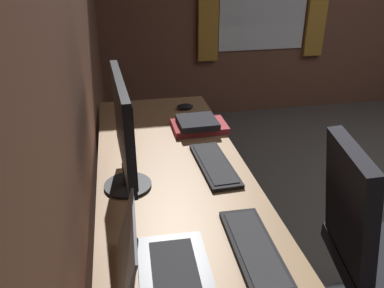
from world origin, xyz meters
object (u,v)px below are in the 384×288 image
Objects in this scene: drawer_pedestal at (165,213)px; keyboard_spare at (255,249)px; mouse_main at (185,107)px; monitor_primary at (124,128)px; office_chair at (370,262)px; laptop_left at (156,264)px; keyboard_main at (214,164)px; book_stack_near at (199,125)px.

keyboard_spare is (-0.78, -0.21, 0.39)m from drawer_pedestal.
drawer_pedestal is 6.68× the size of mouse_main.
keyboard_spare reaches higher than drawer_pedestal.
keyboard_spare is 4.06× the size of mouse_main.
office_chair is at bearing -109.93° from monitor_primary.
drawer_pedestal is 0.74m from monitor_primary.
laptop_left is at bearing -173.46° from monitor_primary.
laptop_left is 0.71m from keyboard_main.
drawer_pedestal is at bearing 132.67° from book_stack_near.
laptop_left is 1.18× the size of book_stack_near.
keyboard_main is 0.78m from office_chair.
keyboard_main is (0.10, -0.40, -0.26)m from monitor_primary.
book_stack_near is 0.31× the size of office_chair.
mouse_main is 1.35m from office_chair.
mouse_main is 0.32m from book_stack_near.
mouse_main is at bearing -25.16° from monitor_primary.
mouse_main is at bearing 3.31° from book_stack_near.
monitor_primary is 1.30× the size of keyboard_main.
keyboard_spare is at bearing 102.98° from office_chair.
laptop_left is at bearing 161.49° from book_stack_near.
mouse_main is (0.73, 0.01, 0.01)m from keyboard_main.
keyboard_spare is at bearing -179.96° from mouse_main.
monitor_primary is at bearing 70.07° from office_chair.
keyboard_main is 1.01× the size of keyboard_spare.
drawer_pedestal is at bearing 50.47° from office_chair.
office_chair reaches higher than book_stack_near.
keyboard_main is at bearing 51.69° from office_chair.
monitor_primary reaches higher than mouse_main.
office_chair is (-0.86, -0.56, -0.30)m from book_stack_near.
drawer_pedestal is 1.26× the size of monitor_primary.
laptop_left reaches higher than keyboard_spare.
laptop_left is at bearing 166.40° from mouse_main.
drawer_pedestal is 1.97× the size of laptop_left.
office_chair is at bearing -77.02° from keyboard_spare.
office_chair is (0.13, -0.57, -0.28)m from keyboard_spare.
monitor_primary is at bearing 6.54° from laptop_left.
monitor_primary is 0.58m from laptop_left.
office_chair reaches higher than drawer_pedestal.
laptop_left reaches higher than mouse_main.
keyboard_main is 0.44× the size of office_chair.
book_stack_near is at bearing 32.86° from office_chair.
office_chair is (-0.65, -0.78, 0.11)m from drawer_pedestal.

